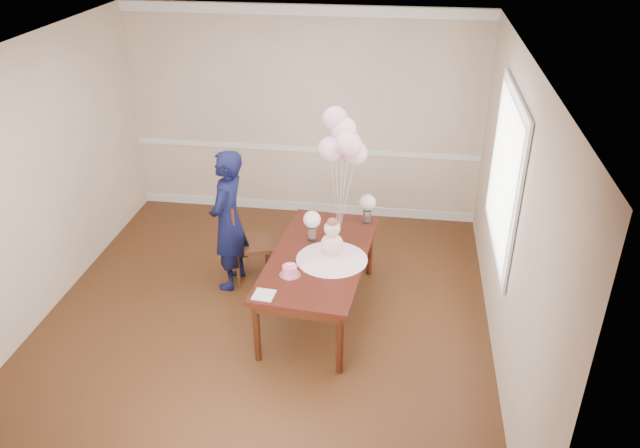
{
  "coord_description": "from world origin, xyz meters",
  "views": [
    {
      "loc": [
        1.29,
        -4.98,
        3.88
      ],
      "look_at": [
        0.54,
        0.22,
        1.05
      ],
      "focal_mm": 35.0,
      "sensor_mm": 36.0,
      "label": 1
    }
  ],
  "objects_px": {
    "woman": "(228,221)",
    "birthday_cake": "(290,270)",
    "dining_chair_seat": "(252,244)",
    "dining_table_top": "(319,257)"
  },
  "relations": [
    {
      "from": "woman",
      "to": "birthday_cake",
      "type": "bearing_deg",
      "value": 52.37
    },
    {
      "from": "dining_chair_seat",
      "to": "woman",
      "type": "height_order",
      "value": "woman"
    },
    {
      "from": "birthday_cake",
      "to": "woman",
      "type": "height_order",
      "value": "woman"
    },
    {
      "from": "dining_table_top",
      "to": "birthday_cake",
      "type": "xyz_separation_m",
      "value": [
        -0.22,
        -0.4,
        0.08
      ]
    },
    {
      "from": "birthday_cake",
      "to": "dining_chair_seat",
      "type": "xyz_separation_m",
      "value": [
        -0.61,
        0.95,
        -0.32
      ]
    },
    {
      "from": "birthday_cake",
      "to": "woman",
      "type": "distance_m",
      "value": 1.14
    },
    {
      "from": "woman",
      "to": "dining_chair_seat",
      "type": "bearing_deg",
      "value": 133.95
    },
    {
      "from": "birthday_cake",
      "to": "dining_table_top",
      "type": "bearing_deg",
      "value": 61.28
    },
    {
      "from": "dining_chair_seat",
      "to": "woman",
      "type": "distance_m",
      "value": 0.44
    },
    {
      "from": "dining_chair_seat",
      "to": "woman",
      "type": "xyz_separation_m",
      "value": [
        -0.2,
        -0.15,
        0.36
      ]
    }
  ]
}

